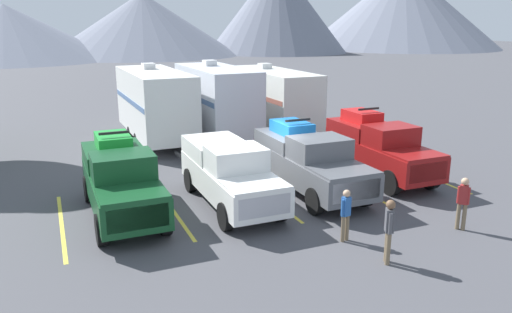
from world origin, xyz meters
The scene contains 17 objects.
ground_plane centered at (0.00, 0.00, 0.00)m, with size 240.00×240.00×0.00m, color #47474C.
pickup_truck_a centered at (-5.00, -0.37, 1.19)m, with size 2.09×5.53×2.56m.
pickup_truck_b centered at (-1.49, -0.76, 1.12)m, with size 2.06×5.62×2.13m.
pickup_truck_c centered at (1.65, -0.57, 1.17)m, with size 2.18×5.83×2.51m.
pickup_truck_d centered at (5.00, -0.18, 1.22)m, with size 2.07×5.35×2.66m.
lot_stripe_a centered at (-6.89, -0.57, 0.00)m, with size 0.12×5.50×0.01m, color gold.
lot_stripe_b centered at (-3.44, -0.57, 0.00)m, with size 0.12×5.50×0.01m, color gold.
lot_stripe_c centered at (0.00, -0.57, 0.00)m, with size 0.12×5.50×0.01m, color gold.
lot_stripe_d centered at (3.44, -0.57, 0.00)m, with size 0.12×5.50×0.01m, color gold.
lot_stripe_e centered at (6.89, -0.57, 0.00)m, with size 0.12×5.50×0.01m, color gold.
camper_trailer_a centered at (-1.91, 9.02, 2.07)m, with size 2.73×8.48×3.93m.
camper_trailer_b centered at (1.25, 8.67, 2.12)m, with size 2.73×7.90×4.03m.
camper_trailer_c centered at (4.78, 9.31, 1.95)m, with size 2.63×8.58×3.69m.
person_a centered at (0.77, -6.45, 1.00)m, with size 0.30×0.35×1.73m.
person_b centered at (0.49, -4.89, 0.88)m, with size 0.33×0.22×1.53m.
person_c centered at (4.12, -5.55, 0.93)m, with size 0.30×0.30×1.62m.
mountain_ridge centered at (2.57, 73.64, 7.70)m, with size 168.87×52.07×17.48m.
Camera 1 is at (-6.89, -15.92, 6.07)m, focal length 34.96 mm.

